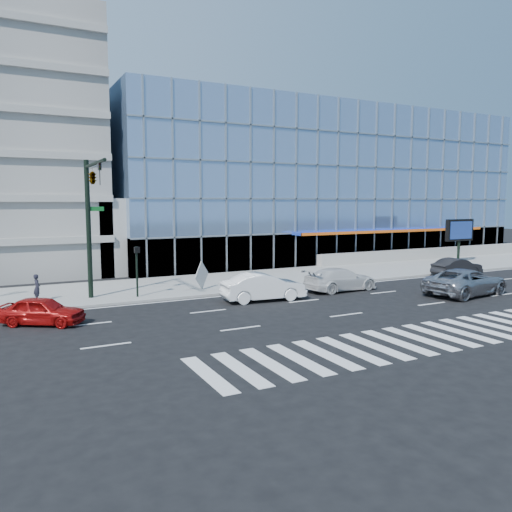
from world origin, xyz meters
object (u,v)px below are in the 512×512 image
(dark_sedan, at_px, (457,267))
(red_sedan, at_px, (42,311))
(white_suv, at_px, (340,279))
(white_sedan, at_px, (263,287))
(tilted_panel, at_px, (202,275))
(ped_signal_post, at_px, (137,264))
(marquee_sign, at_px, (459,231))
(silver_suv, at_px, (466,282))
(traffic_signal, at_px, (91,194))
(pedestrian, at_px, (37,288))

(dark_sedan, xyz_separation_m, red_sedan, (-29.96, -1.99, -0.03))
(white_suv, bearing_deg, white_sedan, 92.61)
(dark_sedan, distance_m, tilted_panel, 20.34)
(ped_signal_post, relative_size, dark_sedan, 0.71)
(marquee_sign, height_order, silver_suv, marquee_sign)
(dark_sedan, bearing_deg, marquee_sign, -49.74)
(traffic_signal, relative_size, white_sedan, 1.62)
(silver_suv, height_order, white_suv, silver_suv)
(marquee_sign, relative_size, white_sedan, 0.81)
(white_sedan, bearing_deg, marquee_sign, -68.64)
(red_sedan, bearing_deg, traffic_signal, -7.38)
(traffic_signal, bearing_deg, silver_suv, -19.83)
(red_sedan, xyz_separation_m, pedestrian, (0.13, 5.36, 0.26))
(dark_sedan, relative_size, pedestrian, 2.73)
(traffic_signal, xyz_separation_m, silver_suv, (20.95, -7.56, -5.34))
(silver_suv, relative_size, tilted_panel, 4.54)
(ped_signal_post, height_order, white_suv, ped_signal_post)
(ped_signal_post, distance_m, white_suv, 12.92)
(marquee_sign, relative_size, tilted_panel, 3.08)
(ped_signal_post, relative_size, white_suv, 0.59)
(ped_signal_post, height_order, marquee_sign, marquee_sign)
(traffic_signal, height_order, white_suv, traffic_signal)
(pedestrian, bearing_deg, ped_signal_post, -113.54)
(marquee_sign, bearing_deg, silver_suv, -137.65)
(silver_suv, distance_m, white_suv, 7.68)
(silver_suv, height_order, tilted_panel, tilted_panel)
(dark_sedan, bearing_deg, silver_suv, 134.64)
(ped_signal_post, bearing_deg, dark_sedan, -4.77)
(marquee_sign, relative_size, white_suv, 0.78)
(dark_sedan, distance_m, pedestrian, 30.02)
(ped_signal_post, xyz_separation_m, dark_sedan, (24.45, -2.04, -1.45))
(ped_signal_post, height_order, silver_suv, ped_signal_post)
(traffic_signal, relative_size, silver_suv, 1.36)
(dark_sedan, height_order, tilted_panel, tilted_panel)
(traffic_signal, relative_size, pedestrian, 5.19)
(ped_signal_post, xyz_separation_m, red_sedan, (-5.51, -4.03, -1.48))
(ped_signal_post, bearing_deg, red_sedan, -143.79)
(silver_suv, relative_size, white_suv, 1.16)
(white_suv, height_order, red_sedan, white_suv)
(marquee_sign, distance_m, pedestrian, 35.98)
(ped_signal_post, bearing_deg, traffic_signal, -171.48)
(marquee_sign, bearing_deg, tilted_panel, -174.75)
(white_sedan, bearing_deg, white_suv, -78.89)
(traffic_signal, xyz_separation_m, pedestrian, (-2.88, 1.70, -5.24))
(ped_signal_post, distance_m, red_sedan, 6.98)
(marquee_sign, distance_m, dark_sedan, 8.25)
(dark_sedan, bearing_deg, tilted_panel, 82.59)
(marquee_sign, xyz_separation_m, dark_sedan, (-6.05, -5.09, -2.37))
(red_sedan, bearing_deg, dark_sedan, -54.13)
(white_suv, xyz_separation_m, white_sedan, (-6.00, -0.57, 0.07))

